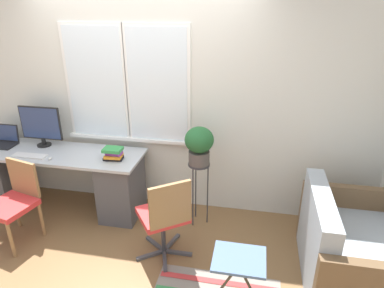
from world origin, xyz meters
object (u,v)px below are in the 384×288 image
at_px(laptop, 3,141).
at_px(mouse, 50,158).
at_px(plant_stand, 199,173).
at_px(office_chair_swivel, 165,216).
at_px(monitor, 41,125).
at_px(keyboard, 29,156).
at_px(folding_stool, 239,262).
at_px(potted_plant, 199,144).
at_px(desk_chair_wooden, 14,200).
at_px(book_stack, 113,154).
at_px(couch_loveseat, 346,252).

height_order(laptop, mouse, laptop).
relative_size(laptop, mouse, 5.20).
distance_m(laptop, plant_stand, 2.40).
height_order(office_chair_swivel, plant_stand, office_chair_swivel).
relative_size(monitor, keyboard, 1.30).
xyz_separation_m(mouse, folding_stool, (2.12, -0.80, -0.35)).
relative_size(monitor, mouse, 8.08).
height_order(plant_stand, folding_stool, plant_stand).
bearing_deg(folding_stool, potted_plant, 116.68).
xyz_separation_m(desk_chair_wooden, folding_stool, (2.32, -0.38, -0.06)).
relative_size(keyboard, desk_chair_wooden, 0.46).
distance_m(monitor, desk_chair_wooden, 0.94).
xyz_separation_m(book_stack, office_chair_swivel, (0.72, -0.56, -0.33)).
relative_size(mouse, folding_stool, 0.14).
bearing_deg(potted_plant, keyboard, -174.26).
relative_size(laptop, book_stack, 1.50).
bearing_deg(keyboard, laptop, 154.32).
relative_size(keyboard, mouse, 6.22).
relative_size(desk_chair_wooden, office_chair_swivel, 0.93).
bearing_deg(book_stack, plant_stand, 4.80).
bearing_deg(office_chair_swivel, plant_stand, -144.41).
height_order(desk_chair_wooden, plant_stand, desk_chair_wooden).
xyz_separation_m(couch_loveseat, potted_plant, (-1.43, 0.59, 0.68)).
bearing_deg(mouse, folding_stool, -20.69).
distance_m(couch_loveseat, folding_stool, 1.02).
bearing_deg(book_stack, laptop, 174.75).
distance_m(mouse, folding_stool, 2.29).
height_order(mouse, potted_plant, potted_plant).
relative_size(monitor, plant_stand, 0.68).
bearing_deg(plant_stand, book_stack, -175.20).
xyz_separation_m(laptop, monitor, (0.49, 0.07, 0.21)).
bearing_deg(office_chair_swivel, laptop, -53.70).
bearing_deg(folding_stool, monitor, 154.65).
xyz_separation_m(laptop, plant_stand, (2.39, -0.06, -0.16)).
height_order(laptop, plant_stand, laptop).
relative_size(office_chair_swivel, plant_stand, 1.22).
xyz_separation_m(laptop, keyboard, (0.51, -0.24, -0.04)).
bearing_deg(monitor, folding_stool, -25.35).
xyz_separation_m(laptop, couch_loveseat, (3.82, -0.64, -0.50)).
distance_m(book_stack, office_chair_swivel, 0.97).
distance_m(desk_chair_wooden, plant_stand, 1.92).
relative_size(laptop, plant_stand, 0.44).
xyz_separation_m(keyboard, book_stack, (0.95, 0.11, 0.06)).
height_order(laptop, folding_stool, laptop).
relative_size(monitor, office_chair_swivel, 0.56).
bearing_deg(book_stack, office_chair_swivel, -37.68).
xyz_separation_m(book_stack, desk_chair_wooden, (-0.88, -0.56, -0.35)).
xyz_separation_m(book_stack, folding_stool, (1.44, -0.94, -0.41)).
bearing_deg(monitor, laptop, -172.13).
bearing_deg(desk_chair_wooden, plant_stand, 33.08).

